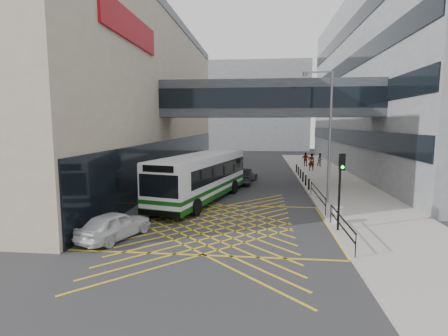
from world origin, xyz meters
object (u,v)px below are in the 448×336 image
(pedestrian_a, at_px, (311,162))
(car_white, at_px, (115,225))
(street_lamp, at_px, (327,129))
(litter_bin, at_px, (338,215))
(pedestrian_b, at_px, (320,160))
(car_silver, at_px, (242,175))
(bus, at_px, (202,176))
(pedestrian_c, at_px, (306,159))
(traffic_light, at_px, (341,181))
(car_dark, at_px, (243,176))

(pedestrian_a, bearing_deg, car_white, 58.60)
(street_lamp, height_order, litter_bin, street_lamp)
(pedestrian_b, bearing_deg, litter_bin, -113.31)
(car_silver, xyz_separation_m, litter_bin, (5.92, -13.83, -0.08))
(bus, xyz_separation_m, pedestrian_b, (11.52, 20.28, -0.80))
(pedestrian_a, bearing_deg, pedestrian_c, -92.90)
(car_white, xyz_separation_m, traffic_light, (10.76, 1.89, 1.99))
(car_white, height_order, pedestrian_a, pedestrian_a)
(litter_bin, xyz_separation_m, pedestrian_a, (1.61, 21.57, 0.54))
(street_lamp, bearing_deg, pedestrian_b, 92.97)
(traffic_light, height_order, litter_bin, traffic_light)
(car_white, bearing_deg, litter_bin, -142.86)
(car_white, bearing_deg, car_dark, -87.53)
(car_white, xyz_separation_m, car_silver, (5.08, 17.08, 0.00))
(bus, distance_m, car_silver, 8.86)
(car_white, distance_m, car_dark, 16.93)
(car_dark, relative_size, litter_bin, 5.12)
(pedestrian_a, bearing_deg, traffic_light, 80.93)
(car_silver, height_order, street_lamp, street_lamp)
(pedestrian_b, bearing_deg, bus, -135.66)
(bus, bearing_deg, traffic_light, -26.08)
(traffic_light, distance_m, pedestrian_a, 23.06)
(bus, distance_m, pedestrian_a, 18.99)
(car_silver, distance_m, pedestrian_a, 10.80)
(litter_bin, bearing_deg, car_dark, 113.98)
(car_dark, bearing_deg, street_lamp, 129.48)
(traffic_light, bearing_deg, pedestrian_b, 75.64)
(car_silver, distance_m, pedestrian_c, 14.05)
(pedestrian_c, bearing_deg, car_dark, 80.83)
(bus, bearing_deg, litter_bin, -19.14)
(litter_bin, distance_m, pedestrian_b, 25.84)
(bus, relative_size, street_lamp, 1.38)
(car_dark, bearing_deg, bus, 73.35)
(car_dark, height_order, pedestrian_a, pedestrian_a)
(litter_bin, height_order, pedestrian_c, pedestrian_c)
(car_white, xyz_separation_m, street_lamp, (11.20, 8.32, 4.44))
(car_silver, height_order, litter_bin, car_silver)
(street_lamp, distance_m, pedestrian_c, 21.15)
(car_dark, xyz_separation_m, traffic_light, (5.48, -14.19, 1.96))
(car_silver, distance_m, litter_bin, 15.04)
(street_lamp, height_order, pedestrian_c, street_lamp)
(traffic_light, relative_size, pedestrian_c, 2.29)
(pedestrian_b, xyz_separation_m, pedestrian_c, (-1.77, 0.14, 0.04))
(car_dark, bearing_deg, pedestrian_b, -122.85)
(pedestrian_b, bearing_deg, car_white, -132.33)
(litter_bin, bearing_deg, street_lamp, 87.63)
(traffic_light, distance_m, street_lamp, 6.89)
(car_white, relative_size, car_dark, 0.94)
(traffic_light, relative_size, street_lamp, 0.44)
(car_white, height_order, traffic_light, traffic_light)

